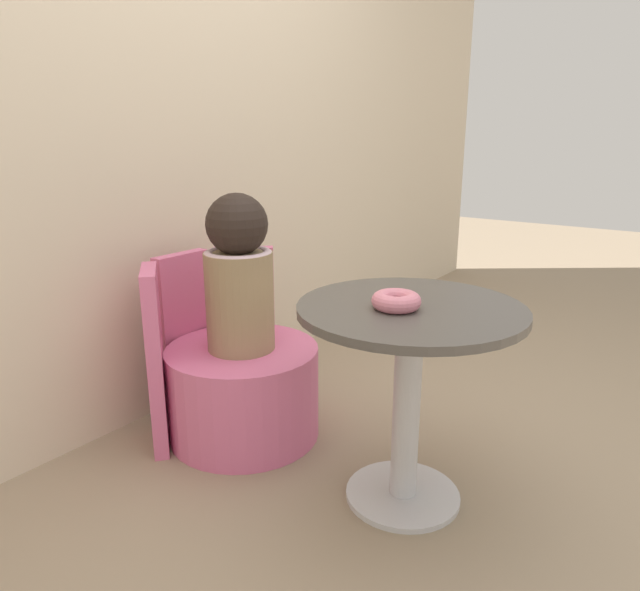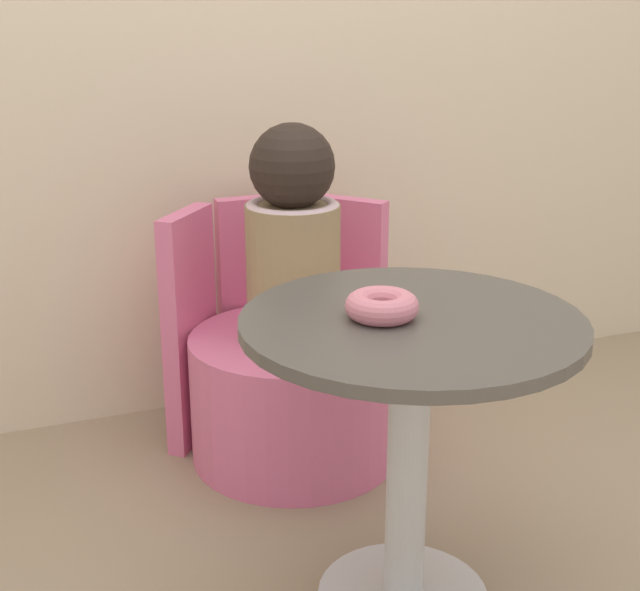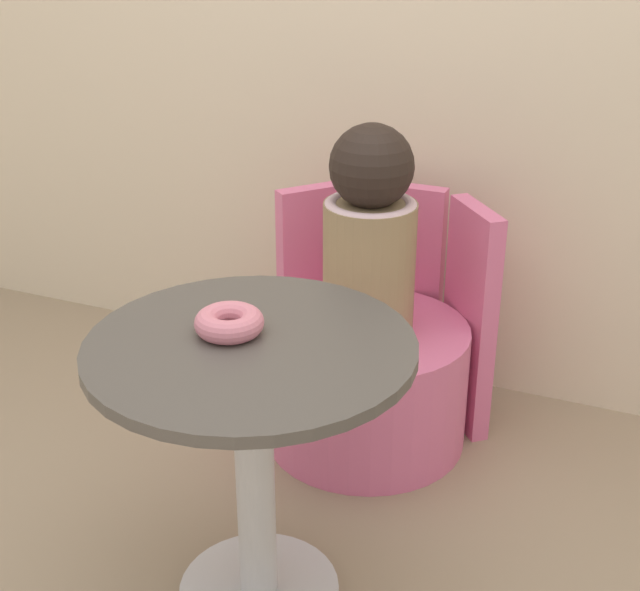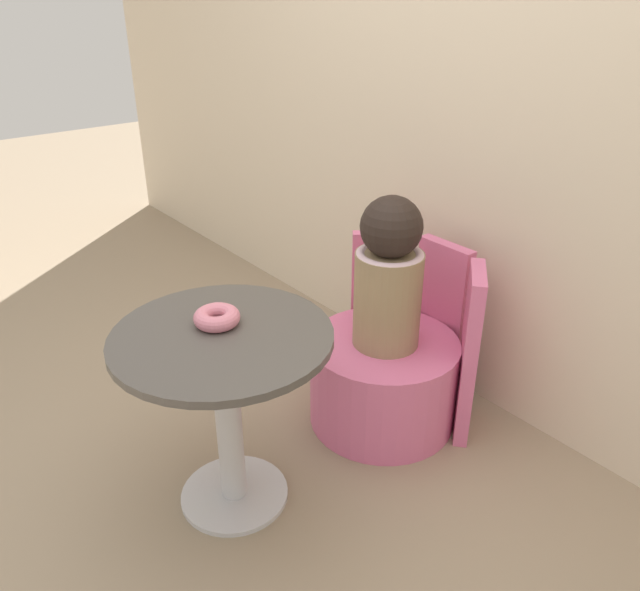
# 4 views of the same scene
# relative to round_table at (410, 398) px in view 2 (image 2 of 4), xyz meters

# --- Properties ---
(round_table) EXTENTS (0.65, 0.65, 0.63)m
(round_table) POSITION_rel_round_table_xyz_m (0.00, 0.00, 0.00)
(round_table) COLOR silver
(round_table) RESTS_ON ground_plane
(tub_chair) EXTENTS (0.56, 0.56, 0.35)m
(tub_chair) POSITION_rel_round_table_xyz_m (0.00, 0.67, -0.29)
(tub_chair) COLOR #DB6693
(tub_chair) RESTS_ON ground_plane
(booth_backrest) EXTENTS (0.65, 0.24, 0.66)m
(booth_backrest) POSITION_rel_round_table_xyz_m (0.00, 0.90, -0.13)
(booth_backrest) COLOR #DB6693
(booth_backrest) RESTS_ON ground_plane
(child_figure) EXTENTS (0.24, 0.24, 0.56)m
(child_figure) POSITION_rel_round_table_xyz_m (0.00, 0.67, 0.15)
(child_figure) COLOR #937A56
(child_figure) RESTS_ON tub_chair
(donut) EXTENTS (0.14, 0.14, 0.05)m
(donut) POSITION_rel_round_table_xyz_m (-0.05, 0.02, 0.19)
(donut) COLOR pink
(donut) RESTS_ON round_table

